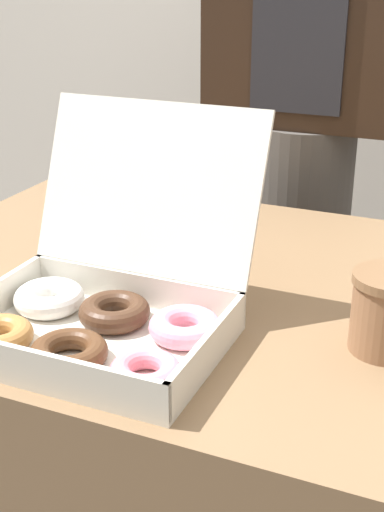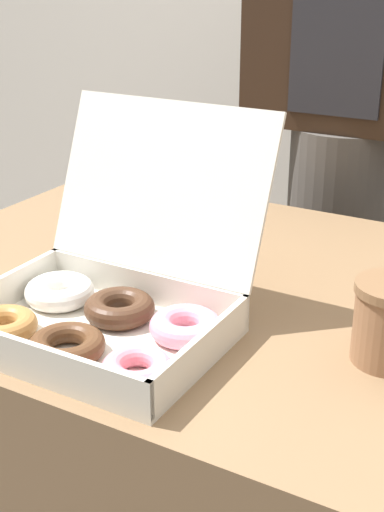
# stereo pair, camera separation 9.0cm
# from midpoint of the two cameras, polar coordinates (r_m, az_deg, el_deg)

# --- Properties ---
(table) EXTENTS (1.19, 0.79, 0.72)m
(table) POSITION_cam_midpoint_polar(r_m,az_deg,el_deg) (1.31, 6.01, -17.01)
(table) COLOR brown
(table) RESTS_ON ground_plane
(donut_box) EXTENTS (0.35, 0.35, 0.29)m
(donut_box) POSITION_cam_midpoint_polar(r_m,az_deg,el_deg) (0.97, -4.28, -3.70)
(donut_box) COLOR silver
(donut_box) RESTS_ON table
(person_customer) EXTENTS (0.45, 0.25, 1.61)m
(person_customer) POSITION_cam_midpoint_polar(r_m,az_deg,el_deg) (1.70, 13.79, 10.96)
(person_customer) COLOR #4C4742
(person_customer) RESTS_ON ground_plane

